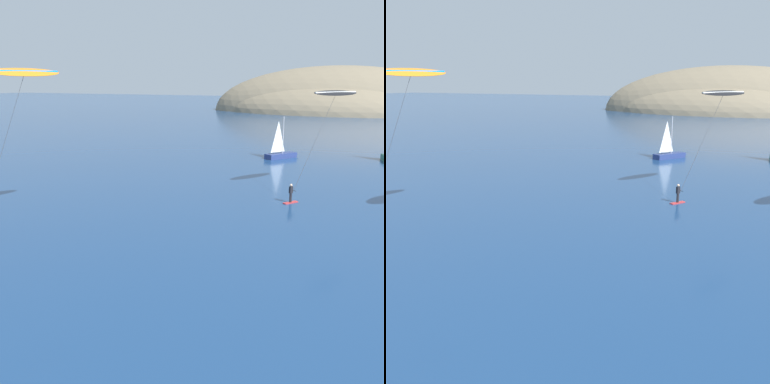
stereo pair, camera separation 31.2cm
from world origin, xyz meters
The scene contains 4 objects.
headland_island centered at (-18.07, 162.31, 0.00)m, with size 85.06×55.75×30.13m.
sailboat_near centered at (-10.59, 60.47, 0.64)m, with size 3.89×5.58×5.70m.
kitesurfer_orange centered at (-18.21, 20.90, 10.06)m, with size 3.22×7.55×11.42m.
kitesurfer_black centered at (-0.87, 40.94, 8.66)m, with size 4.88×8.59×9.69m.
Camera 1 is at (7.10, -4.05, 10.56)m, focal length 45.00 mm.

